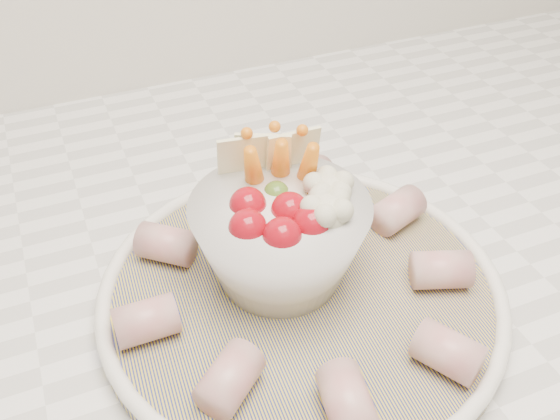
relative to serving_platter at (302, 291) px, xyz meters
name	(u,v)px	position (x,y,z in m)	size (l,w,h in m)	color
serving_platter	(302,291)	(0.00, 0.00, 0.00)	(0.33, 0.33, 0.02)	navy
veggie_bowl	(281,234)	(-0.01, 0.02, 0.05)	(0.14, 0.14, 0.11)	white
cured_meat_rolls	(302,274)	(0.00, 0.00, 0.02)	(0.28, 0.27, 0.03)	#B45256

